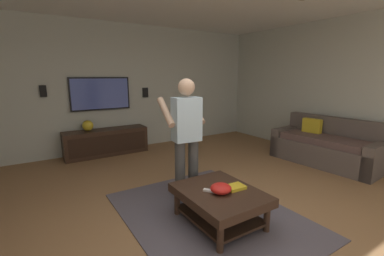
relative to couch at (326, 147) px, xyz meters
The scene contains 15 objects.
ground_plane 3.12m from the couch, 101.27° to the left, with size 8.97×8.97×0.00m, color olive.
wall_back_tv 4.53m from the couch, 43.77° to the left, with size 0.10×7.30×2.80m, color #B2B7AD.
wall_side_window 1.36m from the couch, 137.54° to the right, with size 7.67×0.10×2.80m, color beige.
area_rug 3.08m from the couch, 96.59° to the left, with size 2.42×1.86×0.01m, color #514C56.
couch is the anchor object (origin of this frame).
coffee_table 3.10m from the couch, 100.26° to the left, with size 1.00×0.80×0.40m.
media_console 4.45m from the couch, 50.29° to the left, with size 0.45×1.70×0.55m.
tv 4.71m from the couch, 47.99° to the left, with size 0.05×1.24×0.70m.
person_standing 3.10m from the couch, 86.07° to the left, with size 0.57×0.57×1.64m.
bowl 3.14m from the couch, 101.17° to the left, with size 0.24×0.24×0.11m, color red.
remote_white 3.20m from the couch, 99.30° to the left, with size 0.15×0.04×0.02m, color white.
book 2.93m from the couch, 101.87° to the left, with size 0.22×0.16×0.04m, color gold.
vase_round 4.77m from the couch, 52.47° to the left, with size 0.22×0.22×0.22m, color gold.
wall_speaker_left 4.04m from the couch, 37.74° to the left, with size 0.06×0.12×0.22m, color black.
wall_speaker_right 5.56m from the couch, 55.39° to the left, with size 0.06×0.12×0.22m, color black.
Camera 1 is at (-2.11, 1.75, 1.68)m, focal length 24.50 mm.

